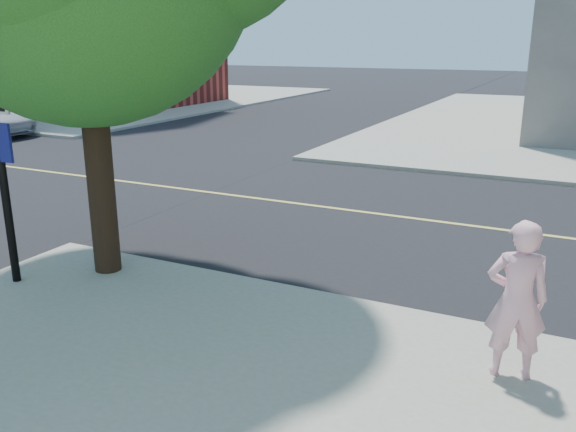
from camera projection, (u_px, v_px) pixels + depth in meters
The scene contains 4 objects.
ground at pixel (115, 258), 10.18m from camera, with size 140.00×140.00×0.00m, color black.
road_ew at pixel (247, 197), 14.05m from camera, with size 140.00×9.00×0.01m, color black.
sidewalk_nw at pixel (68, 97), 38.41m from camera, with size 26.00×25.00×0.12m, color #9A9A89.
man_on_phone at pixel (517, 300), 6.17m from camera, with size 0.63×0.41×1.72m, color #F3B1C2.
Camera 1 is at (6.86, -7.28, 3.55)m, focal length 37.50 mm.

